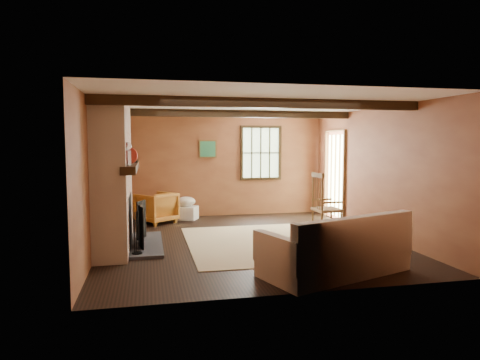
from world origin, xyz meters
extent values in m
plane|color=black|center=(0.00, 0.00, 0.00)|extent=(5.50, 5.50, 0.00)
cube|color=#9B5A37|center=(0.00, 2.75, 1.20)|extent=(5.00, 0.02, 2.40)
cube|color=#9B5A37|center=(0.00, -2.75, 1.20)|extent=(5.00, 0.02, 2.40)
cube|color=#9B5A37|center=(-2.50, 0.00, 1.20)|extent=(0.02, 5.50, 2.40)
cube|color=#9B5A37|center=(2.50, 0.00, 1.20)|extent=(0.02, 5.50, 2.40)
cube|color=white|center=(0.00, 0.00, 2.40)|extent=(5.00, 5.50, 0.02)
cube|color=#301F10|center=(0.00, -1.20, 2.33)|extent=(5.00, 0.12, 0.14)
cube|color=#301F10|center=(0.00, 1.20, 2.33)|extent=(5.00, 0.12, 0.14)
cube|color=#301F10|center=(1.00, 2.72, 1.50)|extent=(1.02, 0.06, 1.32)
cube|color=beige|center=(1.00, 2.75, 1.50)|extent=(0.90, 0.01, 1.20)
cube|color=#301F10|center=(1.00, 2.73, 1.50)|extent=(0.90, 0.03, 0.02)
cube|color=brown|center=(2.47, 1.70, 1.00)|extent=(0.06, 1.00, 2.06)
cube|color=beige|center=(2.50, 1.70, 1.00)|extent=(0.01, 0.80, 1.85)
cube|color=brown|center=(-0.30, 2.72, 1.60)|extent=(0.42, 0.03, 0.42)
cube|color=#297C6C|center=(-0.30, 2.71, 1.60)|extent=(0.36, 0.01, 0.36)
cube|color=#9F4F3D|center=(-2.25, 0.00, 1.20)|extent=(0.50, 2.20, 2.40)
cube|color=black|center=(-2.18, 0.00, 0.45)|extent=(0.38, 1.00, 0.85)
cube|color=#39393E|center=(-1.75, 0.00, 0.03)|extent=(0.55, 1.80, 0.05)
cube|color=#301F10|center=(-1.97, 0.00, 1.35)|extent=(0.22, 2.30, 0.12)
cube|color=black|center=(-1.82, -0.34, 0.39)|extent=(0.09, 0.33, 0.68)
cube|color=black|center=(-1.82, 0.01, 0.39)|extent=(0.06, 0.34, 0.68)
cube|color=black|center=(-1.82, 0.36, 0.39)|extent=(0.16, 0.32, 0.68)
cylinder|color=black|center=(-1.88, -0.70, 0.06)|extent=(0.16, 0.16, 0.02)
cylinder|color=black|center=(-1.91, -0.73, 0.38)|extent=(0.01, 0.01, 0.65)
cylinder|color=black|center=(-1.88, -0.70, 0.38)|extent=(0.01, 0.01, 0.65)
cylinder|color=black|center=(-1.85, -0.67, 0.38)|extent=(0.01, 0.01, 0.65)
cylinder|color=white|center=(-1.98, -0.80, 1.52)|extent=(0.10, 0.10, 0.23)
sphere|color=white|center=(-1.98, -0.80, 1.70)|extent=(0.12, 0.12, 0.12)
cylinder|color=#AA2213|center=(-1.98, -0.33, 1.54)|extent=(0.27, 0.09, 0.27)
cube|color=black|center=(-1.98, 0.19, 1.47)|extent=(0.23, 0.18, 0.11)
cylinder|color=#301F10|center=(-1.98, 0.50, 1.46)|extent=(0.08, 0.08, 0.10)
cylinder|color=#301F10|center=(-1.98, 0.60, 1.45)|extent=(0.07, 0.07, 0.08)
cube|color=tan|center=(0.20, -0.20, 0.00)|extent=(2.50, 3.00, 0.01)
cube|color=#A27D4F|center=(1.69, 0.33, 0.45)|extent=(0.49, 0.51, 0.05)
cube|color=brown|center=(1.49, 0.32, 1.13)|extent=(0.08, 0.47, 0.08)
cylinder|color=brown|center=(1.90, 0.14, 0.23)|extent=(0.04, 0.04, 0.44)
cylinder|color=brown|center=(1.88, 0.54, 0.23)|extent=(0.04, 0.04, 0.44)
cylinder|color=brown|center=(1.50, 0.12, 0.23)|extent=(0.04, 0.04, 0.44)
cylinder|color=brown|center=(1.47, 0.52, 0.23)|extent=(0.04, 0.04, 0.44)
cylinder|color=brown|center=(1.50, 0.12, 0.81)|extent=(0.04, 0.04, 0.76)
cylinder|color=brown|center=(1.47, 0.52, 0.81)|extent=(0.04, 0.04, 0.76)
cylinder|color=brown|center=(1.49, 0.22, 0.79)|extent=(0.02, 0.02, 0.62)
cylinder|color=brown|center=(1.49, 0.32, 0.79)|extent=(0.02, 0.02, 0.62)
cylinder|color=brown|center=(1.48, 0.42, 0.79)|extent=(0.02, 0.02, 0.62)
cube|color=brown|center=(1.70, 0.11, 0.62)|extent=(0.42, 0.06, 0.03)
cube|color=brown|center=(1.67, 0.55, 0.62)|extent=(0.42, 0.06, 0.03)
cube|color=brown|center=(1.70, 0.13, 0.02)|extent=(0.86, 0.09, 0.03)
cube|color=brown|center=(1.68, 0.53, 0.02)|extent=(0.86, 0.09, 0.03)
cube|color=white|center=(0.74, -2.10, 0.22)|extent=(2.17, 1.50, 0.44)
cube|color=white|center=(0.86, -2.45, 0.55)|extent=(1.93, 0.80, 0.55)
cube|color=white|center=(-0.16, -2.41, 0.42)|extent=(0.43, 0.89, 0.40)
cube|color=white|center=(1.63, -1.79, 0.42)|extent=(0.43, 0.89, 0.40)
ellipsoid|color=white|center=(1.17, -1.84, 0.55)|extent=(0.38, 0.24, 0.36)
cylinder|color=brown|center=(-1.99, 2.60, 0.05)|extent=(0.36, 0.11, 0.11)
cylinder|color=brown|center=(-1.88, 2.60, 0.05)|extent=(0.36, 0.11, 0.11)
cylinder|color=brown|center=(-1.76, 2.60, 0.05)|extent=(0.36, 0.11, 0.11)
cylinder|color=brown|center=(-1.99, 2.60, 0.16)|extent=(0.36, 0.11, 0.11)
cylinder|color=brown|center=(-1.88, 2.60, 0.16)|extent=(0.36, 0.11, 0.11)
cylinder|color=brown|center=(-1.76, 2.60, 0.16)|extent=(0.36, 0.11, 0.11)
cube|color=white|center=(-0.86, 2.37, 0.15)|extent=(0.61, 0.55, 0.30)
ellipsoid|color=white|center=(-0.86, 2.37, 0.41)|extent=(0.52, 0.46, 0.22)
imported|color=#BF6026|center=(-1.53, 2.07, 0.34)|extent=(1.02, 1.02, 0.67)
camera|label=1|loc=(-1.69, -7.33, 1.75)|focal=32.00mm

